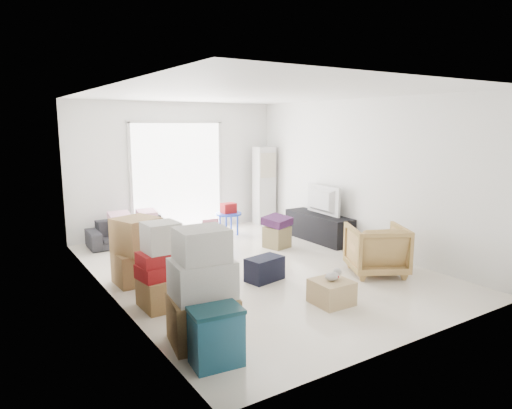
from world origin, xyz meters
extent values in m
cube|color=white|center=(0.00, 0.00, -0.12)|extent=(4.50, 6.00, 0.24)
cube|color=white|center=(0.00, 0.00, 2.82)|extent=(4.50, 6.00, 0.24)
cube|color=white|center=(0.00, 3.12, 1.35)|extent=(4.50, 0.24, 2.70)
cube|color=white|center=(0.00, -3.12, 1.35)|extent=(4.50, 0.24, 2.70)
cube|color=white|center=(-2.37, 0.00, 1.35)|extent=(0.24, 6.00, 2.70)
cube|color=white|center=(2.37, 0.00, 1.35)|extent=(0.24, 6.00, 2.70)
cube|color=white|center=(0.00, 2.98, 1.15)|extent=(2.00, 0.01, 2.30)
cube|color=silver|center=(-1.00, 2.97, 1.15)|extent=(0.06, 0.04, 2.30)
cube|color=silver|center=(1.00, 2.97, 1.15)|extent=(0.06, 0.04, 2.30)
cube|color=silver|center=(0.00, 2.97, 2.30)|extent=(2.10, 0.04, 0.06)
cube|color=silver|center=(1.95, 2.65, 0.88)|extent=(0.45, 0.30, 1.75)
cube|color=black|center=(2.00, 0.80, 0.26)|extent=(0.47, 1.56, 0.52)
imported|color=black|center=(2.00, 0.80, 0.58)|extent=(0.62, 1.00, 0.13)
imported|color=#27272C|center=(-1.15, 2.50, 0.32)|extent=(1.65, 0.53, 0.64)
cube|color=#DEA2B7|center=(-1.41, 2.45, 0.71)|extent=(0.43, 0.34, 0.13)
cube|color=#DEA2B7|center=(-0.88, 2.46, 0.70)|extent=(0.35, 0.28, 0.12)
imported|color=tan|center=(1.41, -1.22, 0.42)|extent=(1.07, 1.05, 0.83)
cube|color=navy|center=(-1.90, -2.29, 0.13)|extent=(0.50, 0.38, 0.26)
cube|color=navy|center=(-1.90, -2.29, 0.39)|extent=(0.50, 0.38, 0.26)
cube|color=#0C333D|center=(-1.90, -2.29, 0.54)|extent=(0.52, 0.39, 0.04)
cube|color=olive|center=(-1.80, -1.81, 0.25)|extent=(0.76, 0.67, 0.50)
cube|color=beige|center=(-1.80, -1.81, 0.69)|extent=(0.66, 0.56, 0.39)
cube|color=beige|center=(-1.80, -1.81, 1.06)|extent=(0.53, 0.48, 0.33)
cube|color=olive|center=(-1.80, -0.68, 0.19)|extent=(0.54, 0.54, 0.38)
cube|color=maroon|center=(-1.80, -0.68, 0.47)|extent=(0.62, 0.46, 0.17)
cube|color=maroon|center=(-1.80, -0.68, 0.63)|extent=(0.58, 0.40, 0.15)
cube|color=beige|center=(-1.80, -0.68, 0.89)|extent=(0.41, 0.39, 0.36)
cube|color=olive|center=(-1.77, 0.35, 0.23)|extent=(0.65, 0.55, 0.46)
cube|color=olive|center=(-1.77, 0.35, 0.70)|extent=(0.69, 0.69, 0.49)
cube|color=olive|center=(-1.29, -0.07, 0.18)|extent=(0.52, 0.52, 0.37)
cube|color=black|center=(-0.20, -0.57, 0.17)|extent=(0.59, 0.42, 0.35)
cube|color=olive|center=(1.00, 0.81, 0.20)|extent=(0.48, 0.48, 0.39)
cube|color=#3F1B44|center=(1.00, 0.81, 0.46)|extent=(0.54, 0.54, 0.14)
cylinder|color=#1F3DBD|center=(0.74, 2.15, 0.44)|extent=(0.53, 0.53, 0.04)
cylinder|color=#1F3DBD|center=(0.87, 2.28, 0.21)|extent=(0.04, 0.04, 0.42)
cylinder|color=#1F3DBD|center=(0.60, 2.28, 0.21)|extent=(0.04, 0.04, 0.42)
cylinder|color=#1F3DBD|center=(0.60, 2.02, 0.21)|extent=(0.04, 0.04, 0.42)
cylinder|color=#1F3DBD|center=(0.87, 2.02, 0.21)|extent=(0.04, 0.04, 0.42)
cube|color=maroon|center=(0.74, 2.15, 0.56)|extent=(0.28, 0.22, 0.20)
cube|color=silver|center=(0.12, 1.64, 0.04)|extent=(0.36, 0.32, 0.09)
cube|color=#CF6F8C|center=(0.12, 1.77, 0.28)|extent=(0.33, 0.06, 0.38)
cube|color=tan|center=(0.03, -1.76, 0.15)|extent=(0.47, 0.47, 0.31)
ellipsoid|color=#B2ADA8|center=(0.03, -1.76, 0.36)|extent=(0.20, 0.14, 0.11)
cube|color=red|center=(0.03, -1.76, 0.36)|extent=(0.15, 0.13, 0.03)
sphere|color=#B2ADA8|center=(0.15, -1.73, 0.39)|extent=(0.11, 0.11, 0.11)
camera|label=1|loc=(-3.75, -5.86, 2.25)|focal=32.00mm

